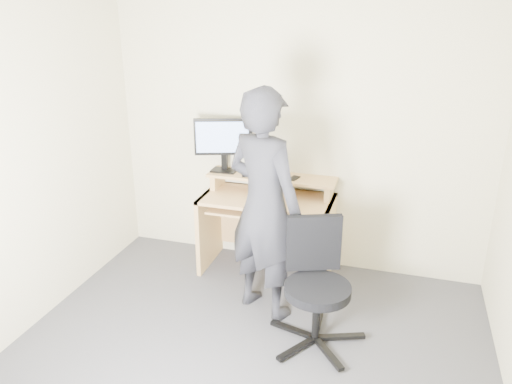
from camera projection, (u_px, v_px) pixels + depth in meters
The scene contains 13 objects.
ground at pixel (238, 374), 3.46m from camera, with size 3.50×3.50×0.00m, color #4B4B50.
back_wall at pixel (297, 138), 4.58m from camera, with size 3.50×0.02×2.50m, color beige.
desk at pixel (269, 215), 4.69m from camera, with size 1.20×0.60×0.91m.
monitor at pixel (223, 140), 4.63m from camera, with size 0.52×0.21×0.51m.
external_drive at pixel (268, 165), 4.59m from camera, with size 0.07×0.13×0.20m, color black.
travel_mug at pixel (273, 165), 4.61m from camera, with size 0.09×0.09×0.19m, color #AEAEB2.
smartphone at pixel (294, 178), 4.54m from camera, with size 0.07×0.13×0.01m, color black.
charger at pixel (244, 175), 4.59m from camera, with size 0.04×0.04×0.04m, color black.
headphones at pixel (259, 171), 4.73m from camera, with size 0.16×0.16×0.02m, color silver.
keyboard at pixel (263, 209), 4.50m from camera, with size 0.46×0.18×0.03m, color black.
mouse at pixel (291, 202), 4.38m from camera, with size 0.10×0.06×0.04m, color black.
office_chair at pixel (316, 279), 3.67m from camera, with size 0.74×0.71×0.93m.
person at pixel (264, 206), 3.88m from camera, with size 0.68×0.45×1.86m, color black.
Camera 1 is at (0.93, -2.63, 2.41)m, focal length 35.00 mm.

